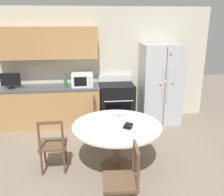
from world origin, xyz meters
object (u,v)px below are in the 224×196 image
at_px(oven_range, 116,103).
at_px(counter_bottle, 66,82).
at_px(microwave, 82,80).
at_px(candle_glass, 106,115).
at_px(dining_chair_far, 103,119).
at_px(wallet, 128,126).
at_px(dining_chair_left, 53,145).
at_px(countertop_tv, 11,80).
at_px(refrigerator, 160,84).
at_px(dining_chair_near, 122,181).

relative_size(oven_range, counter_bottle, 3.52).
bearing_deg(microwave, candle_glass, -76.15).
height_order(dining_chair_far, wallet, dining_chair_far).
height_order(microwave, dining_chair_left, microwave).
distance_m(microwave, countertop_tv, 1.53).
relative_size(refrigerator, dining_chair_near, 2.01).
bearing_deg(dining_chair_left, counter_bottle, 85.83).
height_order(refrigerator, countertop_tv, refrigerator).
distance_m(countertop_tv, wallet, 2.97).
relative_size(dining_chair_far, candle_glass, 9.71).
bearing_deg(candle_glass, wallet, -57.86).
relative_size(countertop_tv, dining_chair_near, 0.45).
xyz_separation_m(counter_bottle, dining_chair_left, (-0.13, -1.76, -0.58)).
height_order(refrigerator, oven_range, refrigerator).
xyz_separation_m(countertop_tv, wallet, (2.20, -1.97, -0.32)).
relative_size(countertop_tv, wallet, 2.37).
bearing_deg(microwave, counter_bottle, -167.69).
bearing_deg(candle_glass, refrigerator, 46.37).
bearing_deg(dining_chair_near, microwave, 12.60).
bearing_deg(counter_bottle, dining_chair_left, -94.21).
height_order(dining_chair_near, wallet, dining_chair_near).
bearing_deg(wallet, microwave, 108.62).
height_order(refrigerator, dining_chair_left, refrigerator).
bearing_deg(dining_chair_left, wallet, -7.46).
xyz_separation_m(counter_bottle, wallet, (1.03, -1.91, -0.26)).
height_order(oven_range, dining_chair_far, oven_range).
bearing_deg(oven_range, dining_chair_far, -114.44).
bearing_deg(dining_chair_near, oven_range, -2.63).
bearing_deg(countertop_tv, microwave, 0.58).
relative_size(dining_chair_near, dining_chair_far, 1.00).
height_order(microwave, wallet, microwave).
bearing_deg(countertop_tv, dining_chair_far, -23.84).
bearing_deg(dining_chair_near, countertop_tv, 38.37).
xyz_separation_m(oven_range, counter_bottle, (-1.13, -0.06, 0.55)).
bearing_deg(oven_range, refrigerator, -2.05).
distance_m(dining_chair_near, dining_chair_far, 2.01).
bearing_deg(wallet, counter_bottle, 118.40).
distance_m(dining_chair_left, dining_chair_near, 1.40).
bearing_deg(microwave, countertop_tv, -179.42).
bearing_deg(dining_chair_near, wallet, -10.53).
height_order(refrigerator, wallet, refrigerator).
bearing_deg(dining_chair_far, counter_bottle, -138.30).
bearing_deg(dining_chair_far, candle_glass, -2.85).
xyz_separation_m(refrigerator, candle_glass, (-1.40, -1.47, -0.13)).
bearing_deg(countertop_tv, counter_bottle, -3.14).
relative_size(counter_bottle, dining_chair_near, 0.34).
bearing_deg(dining_chair_left, dining_chair_near, -47.81).
bearing_deg(dining_chair_left, refrigerator, 38.29).
xyz_separation_m(dining_chair_far, candle_glass, (-0.01, -0.66, 0.34)).
distance_m(dining_chair_far, wallet, 1.21).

